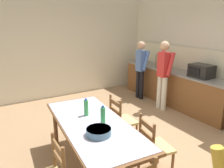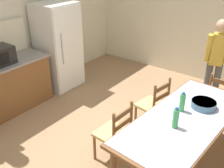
% 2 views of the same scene
% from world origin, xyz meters
% --- Properties ---
extents(ground_plane, '(8.32, 8.32, 0.00)m').
position_xyz_m(ground_plane, '(0.00, 0.00, 0.00)').
color(ground_plane, '#9E7A56').
extents(wall_right, '(0.12, 5.20, 2.90)m').
position_xyz_m(wall_right, '(3.26, 0.00, 1.45)').
color(wall_right, beige).
rests_on(wall_right, ground).
extents(refrigerator, '(0.75, 0.73, 1.74)m').
position_xyz_m(refrigerator, '(1.09, 2.19, 0.87)').
color(refrigerator, white).
rests_on(refrigerator, ground).
extents(dining_table, '(2.17, 1.04, 0.79)m').
position_xyz_m(dining_table, '(0.37, -0.86, 0.71)').
color(dining_table, brown).
rests_on(dining_table, ground).
extents(bottle_near_centre, '(0.07, 0.07, 0.27)m').
position_xyz_m(bottle_near_centre, '(0.10, -0.84, 0.91)').
color(bottle_near_centre, green).
rests_on(bottle_near_centre, dining_table).
extents(bottle_off_centre, '(0.07, 0.07, 0.27)m').
position_xyz_m(bottle_off_centre, '(0.48, -0.75, 0.91)').
color(bottle_off_centre, green).
rests_on(bottle_off_centre, dining_table).
extents(serving_bowl, '(0.32, 0.32, 0.09)m').
position_xyz_m(serving_bowl, '(0.73, -0.95, 0.84)').
color(serving_bowl, slate).
rests_on(serving_bowl, dining_table).
extents(chair_side_far_right, '(0.48, 0.46, 0.91)m').
position_xyz_m(chair_side_far_right, '(0.89, -0.16, 0.44)').
color(chair_side_far_right, brown).
rests_on(chair_side_far_right, ground).
extents(chair_head_end, '(0.41, 0.43, 0.91)m').
position_xyz_m(chair_head_end, '(1.71, -0.96, 0.44)').
color(chair_head_end, brown).
rests_on(chair_head_end, ground).
extents(chair_side_far_left, '(0.44, 0.42, 0.91)m').
position_xyz_m(chair_side_far_left, '(-0.05, -0.09, 0.44)').
color(chair_side_far_left, brown).
rests_on(chair_side_far_left, ground).
extents(person_by_table, '(0.34, 0.45, 1.61)m').
position_xyz_m(person_by_table, '(2.27, -0.62, 0.90)').
color(person_by_table, '#4C4C4C').
rests_on(person_by_table, ground).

